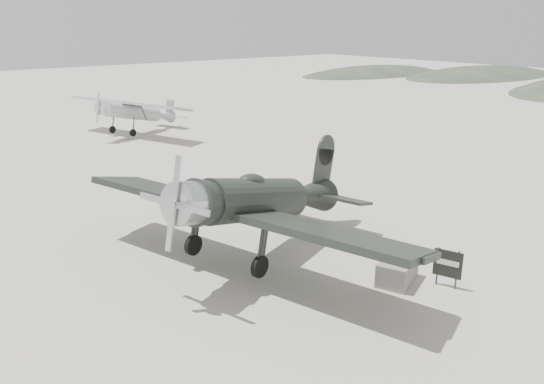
{
  "coord_description": "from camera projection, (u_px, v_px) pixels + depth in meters",
  "views": [
    {
      "loc": [
        -13.31,
        -14.68,
        7.58
      ],
      "look_at": [
        -1.58,
        0.06,
        1.5
      ],
      "focal_mm": 35.0,
      "sensor_mm": 36.0,
      "label": 1
    }
  ],
  "objects": [
    {
      "name": "hill_east_north",
      "position": [
        482.0,
        76.0,
        77.55
      ],
      "size": [
        36.0,
        18.0,
        6.0
      ],
      "primitive_type": "ellipsoid",
      "color": "#2E3828",
      "rests_on": "ground"
    },
    {
      "name": "lowwing_monoplane",
      "position": [
        261.0,
        200.0,
        17.21
      ],
      "size": [
        8.7,
        11.98,
        3.86
      ],
      "rotation": [
        0.0,
        0.24,
        0.27
      ],
      "color": "black",
      "rests_on": "ground"
    },
    {
      "name": "hill_northeast",
      "position": [
        374.0,
        74.0,
        80.56
      ],
      "size": [
        32.0,
        16.0,
        5.2
      ],
      "primitive_type": "ellipsoid",
      "color": "#2E3828",
      "rests_on": "ground"
    },
    {
      "name": "ground",
      "position": [
        304.0,
        220.0,
        21.15
      ],
      "size": [
        160.0,
        160.0,
        0.0
      ],
      "primitive_type": "plane",
      "color": "#A09E8E",
      "rests_on": "ground"
    },
    {
      "name": "sign_board",
      "position": [
        448.0,
        264.0,
        15.66
      ],
      "size": [
        0.33,
        0.81,
        1.21
      ],
      "rotation": [
        0.0,
        0.0,
        0.34
      ],
      "color": "#333333",
      "rests_on": "ground"
    },
    {
      "name": "highwing_monoplane",
      "position": [
        135.0,
        109.0,
        36.7
      ],
      "size": [
        7.17,
        9.92,
        2.84
      ],
      "rotation": [
        0.0,
        0.23,
        0.34
      ],
      "color": "#9A9C9F",
      "rests_on": "ground"
    },
    {
      "name": "equipment_block",
      "position": [
        397.0,
        270.0,
        16.09
      ],
      "size": [
        1.7,
        1.39,
        0.73
      ],
      "primitive_type": "cube",
      "rotation": [
        0.0,
        0.0,
        0.38
      ],
      "color": "slate",
      "rests_on": "ground"
    }
  ]
}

